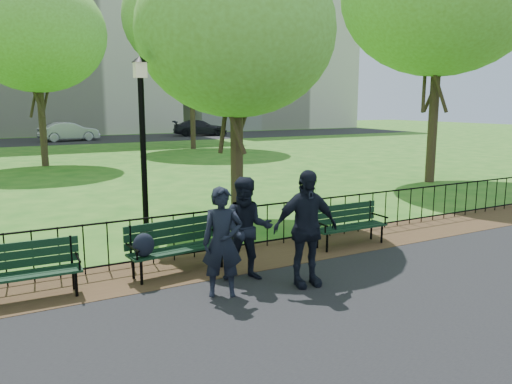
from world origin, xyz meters
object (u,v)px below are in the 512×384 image
park_bench_right_a (348,220)px  tree_far_c (36,33)px  tree_near_e (236,32)px  person_mid (247,229)px  park_bench_main (165,242)px  lamppost (143,141)px  sedan_dark (200,128)px  sedan_silver (69,132)px  person_right (306,228)px  tree_far_e (191,18)px  park_bench_left_a (22,265)px  person_left (222,242)px

park_bench_right_a → tree_far_c: 18.50m
tree_near_e → person_mid: (-1.73, -3.85, -3.68)m
park_bench_main → lamppost: lamppost is taller
park_bench_right_a → sedan_dark: 35.49m
lamppost → tree_far_c: tree_far_c is taller
sedan_dark → tree_far_c: bearing=152.2°
person_mid → sedan_silver: 33.76m
tree_near_e → sedan_dark: bearing=69.2°
person_mid → person_right: person_right is taller
tree_far_c → sedan_silver: 16.84m
tree_far_e → sedan_dark: size_ratio=2.42×
sedan_silver → park_bench_left_a: bearing=161.7°
park_bench_right_a → tree_far_c: size_ratio=0.19×
tree_far_e → person_right: tree_far_e is taller
park_bench_right_a → tree_far_e: tree_far_e is taller
person_left → person_right: size_ratio=0.89×
park_bench_main → lamppost: bearing=73.7°
tree_far_e → person_mid: tree_far_e is taller
tree_near_e → person_right: 5.87m
person_mid → sedan_dark: bearing=92.1°
park_bench_main → person_left: size_ratio=1.06×
park_bench_left_a → person_right: bearing=-18.8°
park_bench_left_a → lamppost: 4.12m
lamppost → tree_near_e: size_ratio=0.59×
tree_near_e → tree_far_c: tree_far_c is taller
sedan_dark → tree_far_e: bearing=169.2°
person_right → lamppost: bearing=115.9°
park_bench_left_a → person_left: bearing=-23.7°
park_bench_main → park_bench_left_a: size_ratio=1.07×
park_bench_main → tree_far_c: 18.03m
tree_far_c → person_mid: 18.81m
lamppost → person_left: 4.19m
park_bench_left_a → person_left: 3.00m
park_bench_left_a → person_right: (4.04, -1.52, 0.41)m
sedan_dark → person_mid: bearing=172.4°
tree_near_e → person_left: bearing=-119.1°
sedan_silver → tree_far_e: bearing=-159.1°
park_bench_left_a → tree_far_c: tree_far_c is taller
tree_near_e → sedan_dark: tree_near_e is taller
park_bench_left_a → sedan_silver: sedan_silver is taller
person_left → person_mid: bearing=56.2°
park_bench_left_a → tree_near_e: (5.07, 2.99, 4.02)m
sedan_dark → person_right: bearing=173.8°
tree_far_c → person_left: (0.57, -18.48, -5.14)m
tree_far_c → sedan_silver: (3.38, 15.64, -5.26)m
park_bench_main → tree_far_c: (-0.09, 17.21, 5.40)m
tree_far_e → person_right: (-7.48, -23.76, -7.11)m
lamppost → park_bench_right_a: bearing=-38.3°
tree_far_c → person_left: bearing=-88.2°
lamppost → sedan_dark: 34.20m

